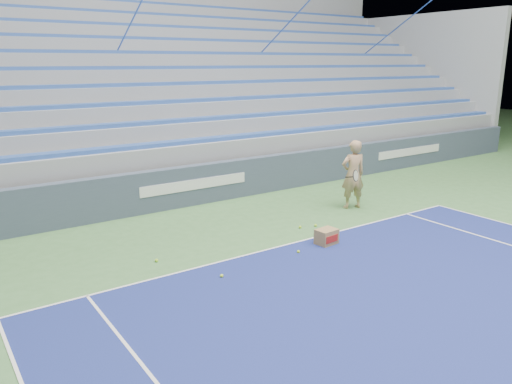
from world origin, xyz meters
The scene contains 10 objects.
sponsor_barrier centered at (0.00, 15.88, 0.55)m, with size 30.00×0.32×1.10m.
bleachers centered at (0.00, 21.60, 2.36)m, with size 31.00×9.15×7.30m.
tennis_player centered at (3.37, 13.13, 0.93)m, with size 0.99×0.93×1.85m.
ball_box centered at (0.92, 11.45, 0.17)m, with size 0.48×0.39×0.34m.
tennis_ball_0 centered at (-2.53, 12.62, 0.03)m, with size 0.07×0.07×0.07m, color #BAE92F.
tennis_ball_1 centered at (1.12, 12.59, 0.03)m, with size 0.07×0.07×0.07m, color #BAE92F.
tennis_ball_2 centered at (1.51, 12.48, 0.03)m, with size 0.07×0.07×0.07m, color #BAE92F.
tennis_ball_3 centered at (-1.85, 11.24, 0.03)m, with size 0.07×0.07×0.07m, color #BAE92F.
tennis_ball_4 centered at (0.07, 11.38, 0.03)m, with size 0.07×0.07×0.07m, color #BAE92F.
tennis_ball_5 centered at (1.09, 11.81, 0.03)m, with size 0.07×0.07×0.07m, color #BAE92F.
Camera 1 is at (-6.14, 3.93, 3.84)m, focal length 35.00 mm.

